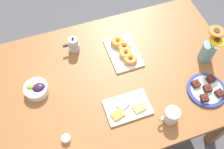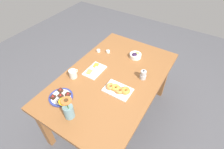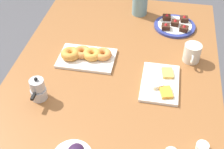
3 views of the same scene
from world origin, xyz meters
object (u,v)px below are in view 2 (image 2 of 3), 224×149
Objects in this scene: jam_cup_berry at (98,51)px; flower_vase at (68,110)px; cheese_platter at (95,70)px; grape_bowl at (135,55)px; dessert_plate at (61,97)px; coffee_mug at (73,74)px; croissant_platter at (118,89)px; jam_cup_honey at (108,51)px; moka_pot at (143,75)px; dining_table at (112,83)px.

flower_vase is at bearing -159.63° from jam_cup_berry.
grape_bowl is at bearing -30.76° from cheese_platter.
flower_vase reaches higher than dessert_plate.
grape_bowl is at bearing -31.80° from coffee_mug.
croissant_platter reaches higher than jam_cup_berry.
jam_cup_honey is 0.40× the size of moka_pot.
dining_table is at bearing -141.55° from jam_cup_honey.
dining_table is at bearing -28.07° from dessert_plate.
grape_bowl is 2.97× the size of jam_cup_berry.
jam_cup_honey is at bearing 13.27° from flower_vase.
dessert_plate reaches higher than cheese_platter.
dining_table is 0.51m from jam_cup_berry.
coffee_mug is 0.48× the size of flower_vase.
flower_vase is at bearing -117.34° from dessert_plate.
cheese_platter is at bearing 94.21° from dining_table.
cheese_platter is (0.20, -0.14, -0.04)m from coffee_mug.
coffee_mug is 0.84× the size of grape_bowl.
jam_cup_berry is 0.99m from flower_vase.
cheese_platter is 0.37m from jam_cup_berry.
dining_table is 0.65m from flower_vase.
croissant_platter is (-0.59, -0.10, -0.01)m from grape_bowl.
cheese_platter is 0.40m from croissant_platter.
dessert_plate is at bearing -162.72° from coffee_mug.
moka_pot reaches higher than dessert_plate.
dessert_plate is at bearing 174.40° from cheese_platter.
cheese_platter is 0.55m from moka_pot.
coffee_mug is at bearing -175.78° from jam_cup_berry.
cheese_platter is at bearing -5.60° from dessert_plate.
cheese_platter reaches higher than jam_cup_honey.
dining_table is at bearing 49.08° from croissant_platter.
dessert_plate is 1.97× the size of moka_pot.
jam_cup_honey is at bearing 9.54° from cheese_platter.
moka_pot is at bearing -108.76° from jam_cup_honey.
coffee_mug reaches higher than jam_cup_honey.
coffee_mug is at bearing 99.24° from croissant_platter.
moka_pot is at bearing -59.59° from coffee_mug.
moka_pot reaches higher than coffee_mug.
cheese_platter is at bearing 149.24° from grape_bowl.
croissant_platter is at bearing -128.61° from jam_cup_berry.
grape_bowl is at bearing -18.84° from dessert_plate.
jam_cup_honey reaches higher than dining_table.
cheese_platter is (-0.47, 0.28, -0.02)m from grape_bowl.
dessert_plate is at bearing 161.16° from grape_bowl.
grape_bowl is 0.48m from jam_cup_berry.
dessert_plate is 0.88m from moka_pot.
flower_vase reaches higher than dining_table.
cheese_platter is 0.92× the size of croissant_platter.
jam_cup_berry is 0.21× the size of dessert_plate.
flower_vase is (-0.40, -0.31, 0.04)m from coffee_mug.
jam_cup_berry is 0.83m from dessert_plate.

